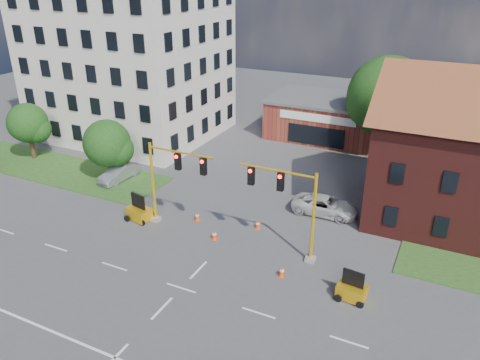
{
  "coord_description": "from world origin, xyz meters",
  "views": [
    {
      "loc": [
        12.9,
        -18.66,
        17.38
      ],
      "look_at": [
        -0.98,
        10.0,
        2.7
      ],
      "focal_mm": 35.0,
      "sensor_mm": 36.0,
      "label": 1
    }
  ],
  "objects_px": {
    "signal_mast_east": "(289,202)",
    "pickup_white": "(325,206)",
    "signal_mast_west": "(172,177)",
    "trailer_east": "(352,291)",
    "trailer_west": "(139,212)"
  },
  "relations": [
    {
      "from": "signal_mast_east",
      "to": "pickup_white",
      "type": "distance_m",
      "value": 7.31
    },
    {
      "from": "signal_mast_west",
      "to": "trailer_east",
      "type": "distance_m",
      "value": 14.27
    },
    {
      "from": "trailer_west",
      "to": "signal_mast_west",
      "type": "bearing_deg",
      "value": 20.47
    },
    {
      "from": "signal_mast_west",
      "to": "trailer_west",
      "type": "bearing_deg",
      "value": -172.0
    },
    {
      "from": "signal_mast_east",
      "to": "pickup_white",
      "type": "height_order",
      "value": "signal_mast_east"
    },
    {
      "from": "trailer_west",
      "to": "trailer_east",
      "type": "bearing_deg",
      "value": 4.92
    },
    {
      "from": "signal_mast_east",
      "to": "trailer_west",
      "type": "relative_size",
      "value": 3.08
    },
    {
      "from": "pickup_white",
      "to": "trailer_east",
      "type": "bearing_deg",
      "value": -156.54
    },
    {
      "from": "signal_mast_west",
      "to": "signal_mast_east",
      "type": "distance_m",
      "value": 8.71
    },
    {
      "from": "signal_mast_west",
      "to": "signal_mast_east",
      "type": "bearing_deg",
      "value": 0.0
    },
    {
      "from": "signal_mast_west",
      "to": "pickup_white",
      "type": "distance_m",
      "value": 11.86
    },
    {
      "from": "trailer_east",
      "to": "pickup_white",
      "type": "relative_size",
      "value": 0.37
    },
    {
      "from": "trailer_west",
      "to": "trailer_east",
      "type": "relative_size",
      "value": 1.1
    },
    {
      "from": "signal_mast_east",
      "to": "pickup_white",
      "type": "bearing_deg",
      "value": 84.35
    },
    {
      "from": "signal_mast_east",
      "to": "trailer_west",
      "type": "height_order",
      "value": "signal_mast_east"
    }
  ]
}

